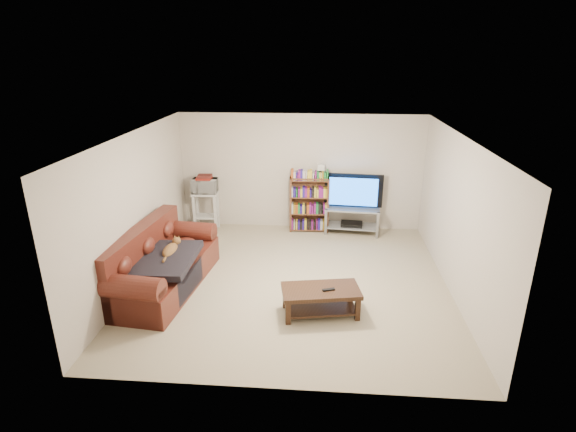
# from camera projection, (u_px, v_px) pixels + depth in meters

# --- Properties ---
(floor) EXTENTS (5.00, 5.00, 0.00)m
(floor) POSITION_uv_depth(u_px,v_px,m) (292.00, 282.00, 7.37)
(floor) COLOR #BAAC8A
(floor) RESTS_ON ground
(ceiling) EXTENTS (5.00, 5.00, 0.00)m
(ceiling) POSITION_uv_depth(u_px,v_px,m) (293.00, 136.00, 6.54)
(ceiling) COLOR white
(ceiling) RESTS_ON ground
(wall_back) EXTENTS (5.00, 0.00, 5.00)m
(wall_back) POSITION_uv_depth(u_px,v_px,m) (301.00, 172.00, 9.30)
(wall_back) COLOR beige
(wall_back) RESTS_ON ground
(wall_front) EXTENTS (5.00, 0.00, 5.00)m
(wall_front) POSITION_uv_depth(u_px,v_px,m) (276.00, 295.00, 4.62)
(wall_front) COLOR beige
(wall_front) RESTS_ON ground
(wall_left) EXTENTS (0.00, 5.00, 5.00)m
(wall_left) POSITION_uv_depth(u_px,v_px,m) (136.00, 209.00, 7.14)
(wall_left) COLOR beige
(wall_left) RESTS_ON ground
(wall_right) EXTENTS (0.00, 5.00, 5.00)m
(wall_right) POSITION_uv_depth(u_px,v_px,m) (457.00, 217.00, 6.78)
(wall_right) COLOR beige
(wall_right) RESTS_ON ground
(sofa) EXTENTS (1.24, 2.41, 0.99)m
(sofa) POSITION_uv_depth(u_px,v_px,m) (159.00, 267.00, 7.10)
(sofa) COLOR #531E15
(sofa) RESTS_ON floor
(blanket) EXTENTS (0.93, 1.18, 0.19)m
(blanket) POSITION_uv_depth(u_px,v_px,m) (165.00, 260.00, 6.85)
(blanket) COLOR black
(blanket) RESTS_ON sofa
(cat) EXTENTS (0.32, 0.65, 0.19)m
(cat) POSITION_uv_depth(u_px,v_px,m) (170.00, 250.00, 7.02)
(cat) COLOR brown
(cat) RESTS_ON sofa
(coffee_table) EXTENTS (1.18, 0.73, 0.40)m
(coffee_table) POSITION_uv_depth(u_px,v_px,m) (321.00, 296.00, 6.39)
(coffee_table) COLOR black
(coffee_table) RESTS_ON floor
(remote) EXTENTS (0.19, 0.10, 0.02)m
(remote) POSITION_uv_depth(u_px,v_px,m) (329.00, 290.00, 6.30)
(remote) COLOR black
(remote) RESTS_ON coffee_table
(tv_stand) EXTENTS (1.14, 0.59, 0.55)m
(tv_stand) POSITION_uv_depth(u_px,v_px,m) (352.00, 216.00, 9.24)
(tv_stand) COLOR #999EA3
(tv_stand) RESTS_ON floor
(television) EXTENTS (1.19, 0.26, 0.68)m
(television) POSITION_uv_depth(u_px,v_px,m) (353.00, 192.00, 9.06)
(television) COLOR black
(television) RESTS_ON tv_stand
(dvd_player) EXTENTS (0.46, 0.34, 0.06)m
(dvd_player) POSITION_uv_depth(u_px,v_px,m) (352.00, 224.00, 9.30)
(dvd_player) COLOR black
(dvd_player) RESTS_ON tv_stand
(bookshelf) EXTENTS (0.81, 0.27, 1.16)m
(bookshelf) POSITION_uv_depth(u_px,v_px,m) (309.00, 203.00, 9.27)
(bookshelf) COLOR brown
(bookshelf) RESTS_ON floor
(shelf_clutter) EXTENTS (0.59, 0.20, 0.28)m
(shelf_clutter) POSITION_uv_depth(u_px,v_px,m) (315.00, 172.00, 9.05)
(shelf_clutter) COLOR silver
(shelf_clutter) RESTS_ON bookshelf
(microwave_stand) EXTENTS (0.53, 0.39, 0.82)m
(microwave_stand) POSITION_uv_depth(u_px,v_px,m) (206.00, 206.00, 9.35)
(microwave_stand) COLOR silver
(microwave_stand) RESTS_ON floor
(microwave) EXTENTS (0.52, 0.36, 0.28)m
(microwave) POSITION_uv_depth(u_px,v_px,m) (205.00, 186.00, 9.20)
(microwave) COLOR silver
(microwave) RESTS_ON microwave_stand
(game_boxes) EXTENTS (0.31, 0.27, 0.05)m
(game_boxes) POSITION_uv_depth(u_px,v_px,m) (204.00, 178.00, 9.14)
(game_boxes) COLOR maroon
(game_boxes) RESTS_ON microwave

